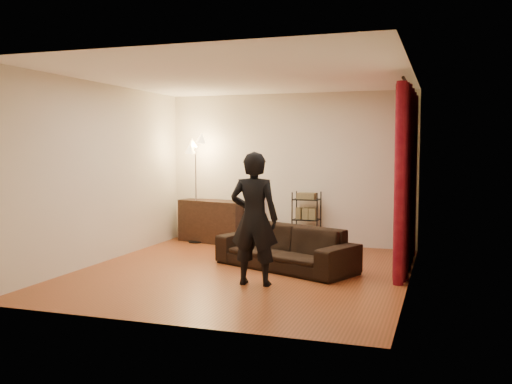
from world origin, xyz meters
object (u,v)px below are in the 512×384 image
(wire_shelf, at_px, (306,220))
(floor_lamp, at_px, (196,190))
(media_cabinet, at_px, (214,221))
(storage_boxes, at_px, (256,221))
(person, at_px, (254,219))
(sofa, at_px, (285,248))

(wire_shelf, distance_m, floor_lamp, 2.10)
(media_cabinet, bearing_deg, storage_boxes, 10.80)
(storage_boxes, bearing_deg, wire_shelf, 4.71)
(person, distance_m, media_cabinet, 3.41)
(sofa, xyz_separation_m, wire_shelf, (-0.13, 1.84, 0.18))
(media_cabinet, relative_size, floor_lamp, 0.69)
(sofa, bearing_deg, storage_boxes, 144.26)
(media_cabinet, bearing_deg, wire_shelf, 15.52)
(sofa, height_order, wire_shelf, wire_shelf)
(sofa, xyz_separation_m, floor_lamp, (-2.17, 1.70, 0.66))
(person, height_order, wire_shelf, person)
(wire_shelf, bearing_deg, media_cabinet, -160.06)
(floor_lamp, bearing_deg, storage_boxes, 3.60)
(sofa, xyz_separation_m, storage_boxes, (-1.03, 1.77, 0.13))
(storage_boxes, bearing_deg, sofa, -59.83)
(person, xyz_separation_m, wire_shelf, (-0.01, 2.90, -0.36))
(sofa, distance_m, floor_lamp, 2.83)
(person, distance_m, storage_boxes, 3.00)
(sofa, relative_size, person, 1.23)
(sofa, bearing_deg, person, -72.30)
(sofa, distance_m, storage_boxes, 2.05)
(media_cabinet, height_order, floor_lamp, floor_lamp)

